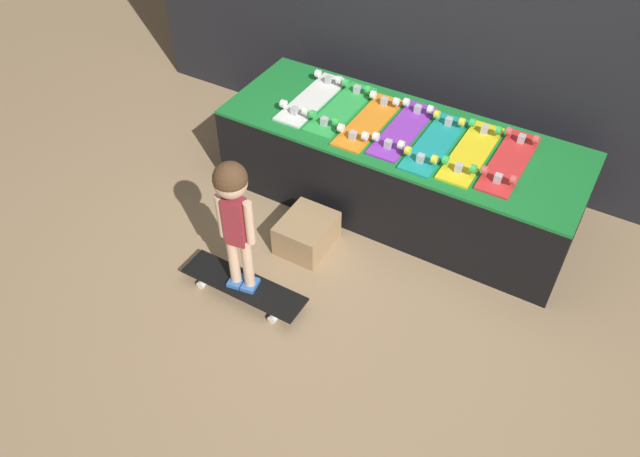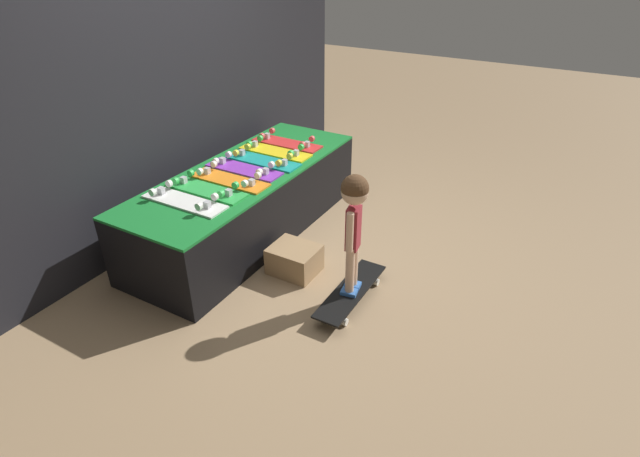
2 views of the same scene
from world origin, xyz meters
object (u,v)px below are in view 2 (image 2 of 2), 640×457
skateboard_orange_on_rack (229,179)px  skateboard_teal_on_rack (263,160)px  child (354,213)px  skateboard_white_on_rack (184,200)px  skateboard_purple_on_rack (244,168)px  skateboard_red_on_rack (287,142)px  skateboard_green_on_rack (206,189)px  skateboard_on_floor (351,292)px  skateboard_yellow_on_rack (275,151)px  storage_box (295,259)px

skateboard_orange_on_rack → skateboard_teal_on_rack: size_ratio=1.00×
child → skateboard_white_on_rack: bearing=92.3°
skateboard_purple_on_rack → skateboard_white_on_rack: bearing=178.1°
skateboard_red_on_rack → child: 1.65m
skateboard_green_on_rack → skateboard_on_floor: skateboard_green_on_rack is taller
skateboard_on_floor → child: 0.64m
skateboard_teal_on_rack → skateboard_on_floor: bearing=-118.5°
skateboard_on_floor → skateboard_green_on_rack: bearing=91.7°
skateboard_orange_on_rack → skateboard_purple_on_rack: (0.23, 0.03, 0.00)m
skateboard_yellow_on_rack → storage_box: size_ratio=1.86×
skateboard_green_on_rack → child: child is taller
skateboard_green_on_rack → skateboard_on_floor: bearing=-88.3°
skateboard_yellow_on_rack → skateboard_on_floor: (-0.87, -1.21, -0.53)m
skateboard_purple_on_rack → skateboard_teal_on_rack: size_ratio=1.00×
skateboard_red_on_rack → storage_box: bearing=-145.0°
skateboard_teal_on_rack → storage_box: bearing=-129.8°
storage_box → skateboard_white_on_rack: bearing=118.0°
skateboard_white_on_rack → skateboard_teal_on_rack: (0.90, -0.05, 0.00)m
storage_box → skateboard_orange_on_rack: bearing=82.7°
skateboard_white_on_rack → skateboard_red_on_rack: same height
skateboard_purple_on_rack → skateboard_teal_on_rack: bearing=-8.0°
skateboard_orange_on_rack → child: 1.20m
skateboard_green_on_rack → skateboard_red_on_rack: (1.13, 0.01, 0.00)m
skateboard_red_on_rack → child: size_ratio=0.75×
skateboard_white_on_rack → skateboard_orange_on_rack: size_ratio=1.00×
skateboard_green_on_rack → skateboard_teal_on_rack: (0.68, -0.05, 0.00)m
child → skateboard_purple_on_rack: bearing=61.4°
skateboard_green_on_rack → skateboard_purple_on_rack: same height
skateboard_yellow_on_rack → storage_box: skateboard_yellow_on_rack is taller
skateboard_orange_on_rack → skateboard_red_on_rack: 0.90m
skateboard_white_on_rack → skateboard_orange_on_rack: 0.45m
skateboard_white_on_rack → skateboard_teal_on_rack: same height
skateboard_purple_on_rack → skateboard_red_on_rack: size_ratio=1.00×
skateboard_orange_on_rack → skateboard_yellow_on_rack: size_ratio=1.00×
skateboard_yellow_on_rack → skateboard_on_floor: bearing=-125.6°
storage_box → skateboard_teal_on_rack: bearing=50.2°
skateboard_teal_on_rack → storage_box: (-0.53, -0.64, -0.50)m
skateboard_orange_on_rack → skateboard_yellow_on_rack: 0.68m
skateboard_red_on_rack → skateboard_teal_on_rack: bearing=-173.6°
skateboard_white_on_rack → skateboard_green_on_rack: 0.23m
skateboard_purple_on_rack → skateboard_red_on_rack: 0.68m
skateboard_teal_on_rack → storage_box: 0.97m
child → storage_box: (0.11, 0.54, -0.60)m
skateboard_purple_on_rack → skateboard_on_floor: bearing=-108.9°
skateboard_yellow_on_rack → skateboard_orange_on_rack: bearing=-178.0°
storage_box → skateboard_purple_on_rack: bearing=65.4°
skateboard_on_floor → storage_box: bearing=78.9°
skateboard_teal_on_rack → skateboard_red_on_rack: size_ratio=1.00×
skateboard_orange_on_rack → skateboard_purple_on_rack: bearing=7.2°
skateboard_teal_on_rack → skateboard_on_floor: size_ratio=0.86×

